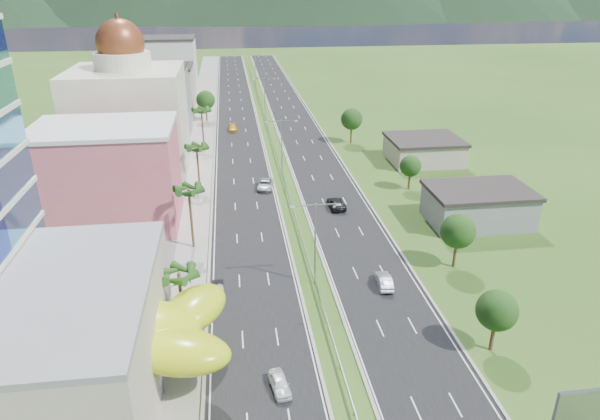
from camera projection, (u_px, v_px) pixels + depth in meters
name	position (u px, v px, depth m)	size (l,w,h in m)	color
ground	(329.00, 333.00, 57.82)	(500.00, 500.00, 0.00)	#2D5119
road_left	(238.00, 125.00, 138.59)	(11.00, 260.00, 0.04)	black
road_right	(295.00, 123.00, 140.41)	(11.00, 260.00, 0.04)	black
sidewalk_left	(201.00, 126.00, 137.42)	(7.00, 260.00, 0.12)	gray
median_guardrail	(272.00, 141.00, 122.91)	(0.10, 216.06, 0.76)	gray
streetlight_median_b	(315.00, 236.00, 64.18)	(6.04, 0.25, 11.00)	gray
streetlight_median_c	(282.00, 142.00, 100.49)	(6.04, 0.25, 11.00)	gray
streetlight_median_d	(265.00, 94.00, 141.33)	(6.04, 0.25, 11.00)	gray
streetlight_median_e	(255.00, 68.00, 182.18)	(6.04, 0.25, 11.00)	gray
lime_canopy	(127.00, 332.00, 49.76)	(18.00, 15.00, 7.40)	#B3CA13
pink_shophouse	(109.00, 178.00, 80.46)	(20.00, 15.00, 15.00)	#CC5369
domed_building	(130.00, 116.00, 99.79)	(20.00, 20.00, 28.70)	beige
midrise_grey	(153.00, 105.00, 123.95)	(16.00, 15.00, 16.00)	gray
midrise_beige	(163.00, 92.00, 144.52)	(16.00, 15.00, 13.00)	#BAAB99
midrise_white	(170.00, 69.00, 164.39)	(16.00, 15.00, 18.00)	silver
billboard	(586.00, 408.00, 41.76)	(5.20, 0.35, 6.20)	gray
shed_near	(478.00, 207.00, 82.89)	(15.00, 10.00, 5.00)	gray
shed_far	(424.00, 151.00, 110.48)	(14.00, 12.00, 4.40)	#BAAB99
palm_tree_b	(179.00, 276.00, 54.92)	(3.60, 3.60, 8.10)	#47301C
palm_tree_c	(189.00, 192.00, 72.49)	(3.60, 3.60, 9.60)	#47301C
palm_tree_d	(197.00, 149.00, 93.75)	(3.60, 3.60, 8.60)	#47301C
palm_tree_e	(201.00, 112.00, 116.14)	(3.60, 3.60, 9.40)	#47301C
leafy_tree_lfar	(206.00, 100.00, 139.93)	(4.90, 4.90, 8.05)	#47301C
leafy_tree_ra	(497.00, 311.00, 53.30)	(4.20, 4.20, 6.90)	#47301C
leafy_tree_rb	(458.00, 231.00, 68.93)	(4.55, 4.55, 7.47)	#47301C
leafy_tree_rc	(410.00, 166.00, 95.03)	(3.85, 3.85, 6.33)	#47301C
leafy_tree_rd	(352.00, 119.00, 121.29)	(4.90, 4.90, 8.05)	#47301C
mountain_ridge	(304.00, 19.00, 473.52)	(860.00, 140.00, 90.00)	black
car_white_near_left	(280.00, 384.00, 49.55)	(1.57, 3.91, 1.33)	white
car_dark_left	(218.00, 290.00, 64.47)	(1.36, 3.90, 1.29)	black
car_silver_mid_left	(265.00, 184.00, 96.67)	(2.58, 5.60, 1.56)	#ADAFB5
car_yellow_far_left	(233.00, 128.00, 132.82)	(2.00, 4.92, 1.43)	gold
car_silver_right	(384.00, 281.00, 66.15)	(1.61, 4.62, 1.52)	#B3B6BC
car_dark_far_right	(336.00, 203.00, 88.64)	(2.49, 5.40, 1.50)	black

